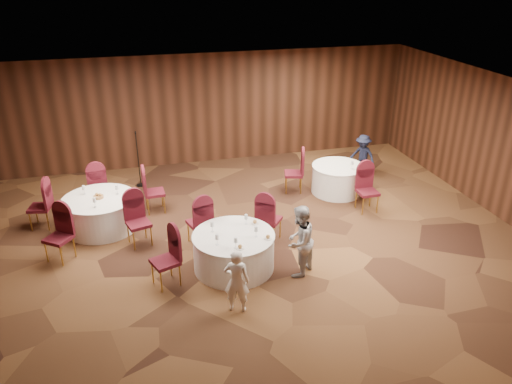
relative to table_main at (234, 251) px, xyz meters
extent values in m
plane|color=black|center=(0.52, 0.83, -0.38)|extent=(12.00, 12.00, 0.00)
plane|color=silver|center=(0.52, 0.83, 2.82)|extent=(12.00, 12.00, 0.00)
plane|color=black|center=(0.52, 5.83, 1.22)|extent=(12.00, 0.00, 12.00)
plane|color=black|center=(0.52, -4.17, 1.22)|extent=(12.00, 0.00, 12.00)
plane|color=black|center=(6.52, 0.83, 1.22)|extent=(0.00, 10.00, 10.00)
cylinder|color=white|center=(0.00, 0.00, -0.02)|extent=(1.57, 1.57, 0.72)
cylinder|color=white|center=(0.00, 0.00, 0.35)|extent=(1.61, 1.61, 0.03)
cylinder|color=white|center=(-2.55, 2.36, -0.02)|extent=(1.60, 1.60, 0.72)
cylinder|color=white|center=(-2.55, 2.36, 0.35)|extent=(1.63, 1.63, 0.03)
cylinder|color=white|center=(3.37, 2.77, -0.02)|extent=(1.31, 1.31, 0.72)
cylinder|color=white|center=(3.37, 2.77, 0.35)|extent=(1.34, 1.34, 0.03)
cylinder|color=silver|center=(-0.37, -0.27, 0.37)|extent=(0.06, 0.06, 0.01)
cylinder|color=silver|center=(-0.37, -0.27, 0.43)|extent=(0.01, 0.01, 0.11)
cone|color=silver|center=(-0.37, -0.27, 0.53)|extent=(0.08, 0.08, 0.10)
cylinder|color=silver|center=(-0.06, -0.46, 0.37)|extent=(0.06, 0.06, 0.01)
cylinder|color=silver|center=(-0.06, -0.46, 0.43)|extent=(0.01, 0.01, 0.11)
cone|color=silver|center=(-0.06, -0.46, 0.53)|extent=(0.08, 0.08, 0.10)
cylinder|color=silver|center=(0.34, 0.36, 0.37)|extent=(0.06, 0.06, 0.01)
cylinder|color=silver|center=(0.34, 0.36, 0.43)|extent=(0.01, 0.01, 0.11)
cone|color=silver|center=(0.34, 0.36, 0.53)|extent=(0.08, 0.08, 0.10)
cylinder|color=silver|center=(0.41, -0.17, 0.37)|extent=(0.06, 0.06, 0.01)
cylinder|color=silver|center=(0.41, -0.17, 0.43)|extent=(0.01, 0.01, 0.11)
cone|color=silver|center=(0.41, -0.17, 0.53)|extent=(0.08, 0.08, 0.10)
cylinder|color=silver|center=(-0.37, 0.23, 0.37)|extent=(0.06, 0.06, 0.01)
cylinder|color=silver|center=(-0.37, 0.23, 0.43)|extent=(0.01, 0.01, 0.11)
cone|color=silver|center=(-0.37, 0.23, 0.53)|extent=(0.08, 0.08, 0.10)
cylinder|color=white|center=(0.01, -0.52, 0.37)|extent=(0.15, 0.15, 0.01)
sphere|color=#9E6B33|center=(0.01, -0.52, 0.41)|extent=(0.08, 0.08, 0.08)
cylinder|color=white|center=(0.60, -0.30, 0.37)|extent=(0.15, 0.15, 0.01)
sphere|color=#9E6B33|center=(0.60, -0.30, 0.41)|extent=(0.08, 0.08, 0.08)
cylinder|color=white|center=(0.51, 0.33, 0.37)|extent=(0.15, 0.15, 0.01)
sphere|color=#9E6B33|center=(0.51, 0.33, 0.41)|extent=(0.08, 0.08, 0.08)
cylinder|color=silver|center=(-2.14, 2.47, 0.37)|extent=(0.06, 0.06, 0.01)
cylinder|color=silver|center=(-2.14, 2.47, 0.43)|extent=(0.01, 0.01, 0.11)
cone|color=silver|center=(-2.14, 2.47, 0.53)|extent=(0.08, 0.08, 0.10)
cylinder|color=silver|center=(-2.86, 2.64, 0.37)|extent=(0.06, 0.06, 0.01)
cylinder|color=silver|center=(-2.86, 2.64, 0.43)|extent=(0.01, 0.01, 0.11)
cone|color=silver|center=(-2.86, 2.64, 0.53)|extent=(0.08, 0.08, 0.10)
cylinder|color=silver|center=(-2.61, 1.93, 0.37)|extent=(0.06, 0.06, 0.01)
cylinder|color=silver|center=(-2.61, 1.93, 0.43)|extent=(0.01, 0.01, 0.11)
cone|color=silver|center=(-2.61, 1.93, 0.53)|extent=(0.08, 0.08, 0.10)
cylinder|color=olive|center=(-2.55, 2.36, 0.39)|extent=(0.22, 0.22, 0.06)
sphere|color=#9E6B33|center=(-2.58, 2.38, 0.45)|extent=(0.07, 0.07, 0.07)
sphere|color=#9E6B33|center=(-2.51, 2.34, 0.45)|extent=(0.07, 0.07, 0.07)
cylinder|color=silver|center=(3.61, 2.49, 0.37)|extent=(0.06, 0.06, 0.01)
cylinder|color=silver|center=(3.61, 2.49, 0.43)|extent=(0.01, 0.01, 0.11)
cone|color=silver|center=(3.61, 2.49, 0.53)|extent=(0.08, 0.08, 0.10)
cylinder|color=black|center=(-1.59, 4.50, -0.37)|extent=(0.24, 0.24, 0.02)
cylinder|color=black|center=(-1.59, 4.50, 0.39)|extent=(0.02, 0.02, 1.49)
cylinder|color=black|center=(-1.59, 4.55, 1.10)|extent=(0.04, 0.12, 0.04)
imported|color=white|center=(-0.23, -1.30, 0.23)|extent=(0.51, 0.43, 1.21)
imported|color=#ACACB1|center=(1.16, -0.51, 0.35)|extent=(0.88, 0.88, 1.44)
imported|color=black|center=(4.47, 3.62, 0.22)|extent=(0.80, 0.88, 1.19)
camera|label=1|loc=(-1.70, -8.17, 5.20)|focal=35.00mm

